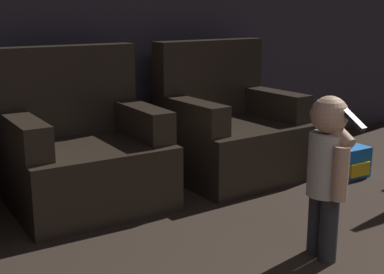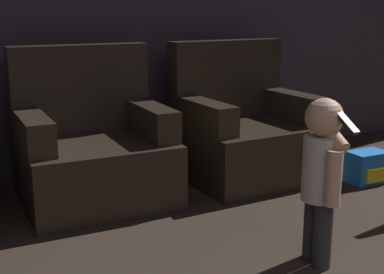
{
  "view_description": "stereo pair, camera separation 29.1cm",
  "coord_description": "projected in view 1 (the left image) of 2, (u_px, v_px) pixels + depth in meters",
  "views": [
    {
      "loc": [
        -1.27,
        0.74,
        1.23
      ],
      "look_at": [
        0.22,
        3.14,
        0.53
      ],
      "focal_mm": 50.0,
      "sensor_mm": 36.0,
      "label": 1
    },
    {
      "loc": [
        -1.02,
        0.6,
        1.23
      ],
      "look_at": [
        0.22,
        3.14,
        0.53
      ],
      "focal_mm": 50.0,
      "sensor_mm": 36.0,
      "label": 2
    }
  ],
  "objects": [
    {
      "name": "toy_backpack",
      "position": [
        350.0,
        162.0,
        3.92
      ],
      "size": [
        0.27,
        0.2,
        0.22
      ],
      "color": "blue",
      "rests_on": "ground_plane"
    },
    {
      "name": "armchair_right",
      "position": [
        229.0,
        131.0,
        3.93
      ],
      "size": [
        0.95,
        0.85,
        0.98
      ],
      "rotation": [
        0.0,
        0.0,
        0.06
      ],
      "color": "black",
      "rests_on": "ground_plane"
    },
    {
      "name": "armchair_middle",
      "position": [
        84.0,
        153.0,
        3.36
      ],
      "size": [
        0.91,
        0.8,
        0.98
      ],
      "rotation": [
        0.0,
        0.0,
        -0.0
      ],
      "color": "black",
      "rests_on": "ground_plane"
    },
    {
      "name": "person_toddler",
      "position": [
        328.0,
        165.0,
        2.57
      ],
      "size": [
        0.18,
        0.32,
        0.82
      ],
      "rotation": [
        0.0,
        0.0,
        -1.75
      ],
      "color": "#28282D",
      "rests_on": "ground_plane"
    }
  ]
}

